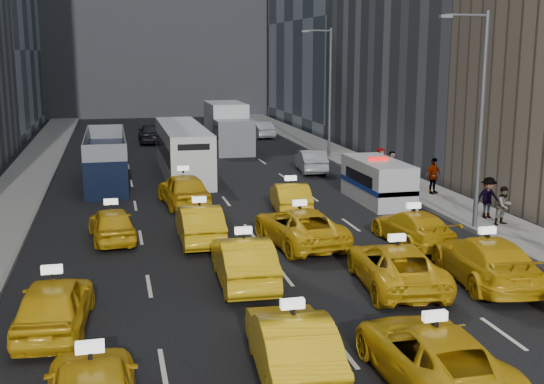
# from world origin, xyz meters

# --- Properties ---
(sidewalk_west) EXTENTS (3.00, 90.00, 0.15)m
(sidewalk_west) POSITION_xyz_m (-10.50, 25.00, 0.07)
(sidewalk_west) COLOR gray
(sidewalk_west) RESTS_ON ground
(sidewalk_east) EXTENTS (3.00, 90.00, 0.15)m
(sidewalk_east) POSITION_xyz_m (10.50, 25.00, 0.07)
(sidewalk_east) COLOR gray
(sidewalk_east) RESTS_ON ground
(curb_west) EXTENTS (0.15, 90.00, 0.18)m
(curb_west) POSITION_xyz_m (-9.05, 25.00, 0.09)
(curb_west) COLOR slate
(curb_west) RESTS_ON ground
(curb_east) EXTENTS (0.15, 90.00, 0.18)m
(curb_east) POSITION_xyz_m (9.05, 25.00, 0.09)
(curb_east) COLOR slate
(curb_east) RESTS_ON ground
(streetlight_near) EXTENTS (2.15, 0.22, 9.00)m
(streetlight_near) POSITION_xyz_m (9.18, 12.00, 4.92)
(streetlight_near) COLOR #595B60
(streetlight_near) RESTS_ON ground
(streetlight_far) EXTENTS (2.15, 0.22, 9.00)m
(streetlight_far) POSITION_xyz_m (9.18, 32.00, 4.92)
(streetlight_far) COLOR #595B60
(streetlight_far) RESTS_ON ground
(taxi_5) EXTENTS (1.98, 4.83, 1.56)m
(taxi_5) POSITION_xyz_m (-1.62, 0.93, 0.78)
(taxi_5) COLOR gold
(taxi_5) RESTS_ON ground
(taxi_6) EXTENTS (2.37, 5.09, 1.41)m
(taxi_6) POSITION_xyz_m (1.37, -0.15, 0.71)
(taxi_6) COLOR gold
(taxi_6) RESTS_ON ground
(taxi_8) EXTENTS (2.13, 4.56, 1.51)m
(taxi_8) POSITION_xyz_m (-7.15, 4.92, 0.76)
(taxi_8) COLOR gold
(taxi_8) RESTS_ON ground
(taxi_9) EXTENTS (1.83, 4.80, 1.56)m
(taxi_9) POSITION_xyz_m (-1.48, 7.54, 0.78)
(taxi_9) COLOR gold
(taxi_9) RESTS_ON ground
(taxi_10) EXTENTS (2.92, 5.30, 1.41)m
(taxi_10) POSITION_xyz_m (3.19, 6.14, 0.70)
(taxi_10) COLOR gold
(taxi_10) RESTS_ON ground
(taxi_11) EXTENTS (2.78, 5.51, 1.53)m
(taxi_11) POSITION_xyz_m (6.18, 5.85, 0.77)
(taxi_11) COLOR gold
(taxi_11) RESTS_ON ground
(taxi_12) EXTENTS (2.04, 4.19, 1.38)m
(taxi_12) POSITION_xyz_m (-5.61, 13.76, 0.69)
(taxi_12) COLOR gold
(taxi_12) RESTS_ON ground
(taxi_13) EXTENTS (1.64, 4.58, 1.50)m
(taxi_13) POSITION_xyz_m (-2.24, 12.78, 0.75)
(taxi_13) COLOR gold
(taxi_13) RESTS_ON ground
(taxi_14) EXTENTS (3.01, 5.47, 1.45)m
(taxi_14) POSITION_xyz_m (1.49, 11.54, 0.73)
(taxi_14) COLOR gold
(taxi_14) RESTS_ON ground
(taxi_15) EXTENTS (2.10, 4.67, 1.33)m
(taxi_15) POSITION_xyz_m (5.82, 10.60, 0.66)
(taxi_15) COLOR gold
(taxi_15) RESTS_ON ground
(taxi_16) EXTENTS (2.45, 5.02, 1.65)m
(taxi_16) POSITION_xyz_m (-2.18, 19.40, 0.83)
(taxi_16) COLOR gold
(taxi_16) RESTS_ON ground
(taxi_17) EXTENTS (2.03, 4.49, 1.43)m
(taxi_17) POSITION_xyz_m (2.52, 16.83, 0.72)
(taxi_17) COLOR gold
(taxi_17) RESTS_ON ground
(nypd_van) EXTENTS (2.30, 5.38, 2.27)m
(nypd_van) POSITION_xyz_m (7.36, 18.11, 1.03)
(nypd_van) COLOR silver
(nypd_van) RESTS_ON ground
(double_decker) EXTENTS (3.50, 9.96, 2.84)m
(double_decker) POSITION_xyz_m (-5.86, 26.26, 1.40)
(double_decker) COLOR black
(double_decker) RESTS_ON ground
(city_bus) EXTENTS (2.63, 11.71, 3.01)m
(city_bus) POSITION_xyz_m (-1.30, 28.15, 1.49)
(city_bus) COLOR silver
(city_bus) RESTS_ON ground
(box_truck) EXTENTS (3.52, 8.04, 3.56)m
(box_truck) POSITION_xyz_m (3.17, 38.01, 1.76)
(box_truck) COLOR white
(box_truck) RESTS_ON ground
(misc_car_0) EXTENTS (2.00, 4.44, 1.41)m
(misc_car_0) POSITION_xyz_m (6.59, 27.25, 0.71)
(misc_car_0) COLOR #989B9F
(misc_car_0) RESTS_ON ground
(misc_car_1) EXTENTS (2.37, 5.12, 1.42)m
(misc_car_1) POSITION_xyz_m (-5.76, 38.36, 0.71)
(misc_car_1) COLOR black
(misc_car_1) RESTS_ON ground
(misc_car_2) EXTENTS (2.26, 5.22, 1.50)m
(misc_car_2) POSITION_xyz_m (1.09, 47.16, 0.75)
(misc_car_2) COLOR slate
(misc_car_2) RESTS_ON ground
(misc_car_3) EXTENTS (2.01, 4.93, 1.68)m
(misc_car_3) POSITION_xyz_m (-2.35, 43.61, 0.84)
(misc_car_3) COLOR black
(misc_car_3) RESTS_ON ground
(misc_car_4) EXTENTS (2.01, 4.54, 1.45)m
(misc_car_4) POSITION_xyz_m (7.19, 45.24, 0.73)
(misc_car_4) COLOR #A3A5AA
(misc_car_4) RESTS_ON ground
(pedestrian_1) EXTENTS (0.90, 0.67, 1.66)m
(pedestrian_1) POSITION_xyz_m (10.64, 12.02, 0.98)
(pedestrian_1) COLOR gray
(pedestrian_1) RESTS_ON sidewalk_east
(pedestrian_2) EXTENTS (1.20, 0.51, 1.84)m
(pedestrian_2) POSITION_xyz_m (10.62, 13.25, 1.07)
(pedestrian_2) COLOR gray
(pedestrian_2) RESTS_ON sidewalk_east
(pedestrian_3) EXTENTS (1.21, 0.87, 1.88)m
(pedestrian_3) POSITION_xyz_m (10.66, 18.69, 1.09)
(pedestrian_3) COLOR gray
(pedestrian_3) RESTS_ON sidewalk_east
(pedestrian_4) EXTENTS (0.97, 0.61, 1.86)m
(pedestrian_4) POSITION_xyz_m (9.50, 22.99, 1.08)
(pedestrian_4) COLOR gray
(pedestrian_4) RESTS_ON sidewalk_east
(pedestrian_5) EXTENTS (1.61, 0.78, 1.67)m
(pedestrian_5) POSITION_xyz_m (10.17, 22.91, 0.99)
(pedestrian_5) COLOR gray
(pedestrian_5) RESTS_ON sidewalk_east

